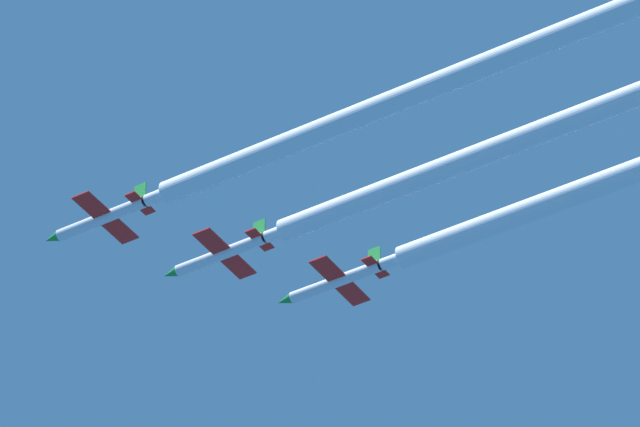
# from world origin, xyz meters

# --- Properties ---
(jet_lead) EXTENTS (8.22, 11.98, 2.88)m
(jet_lead) POSITION_xyz_m (-9.02, 7.55, 146.45)
(jet_lead) COLOR silver
(jet_second_echelon) EXTENTS (8.22, 11.98, 2.88)m
(jet_second_echelon) POSITION_xyz_m (0.36, 0.32, 145.41)
(jet_second_echelon) COLOR silver
(jet_third_echelon) EXTENTS (8.22, 11.98, 2.88)m
(jet_third_echelon) POSITION_xyz_m (8.29, -7.64, 144.10)
(jet_third_echelon) COLOR silver
(smoke_trail_lead) EXTENTS (2.16, 55.80, 2.16)m
(smoke_trail_lead) POSITION_xyz_m (-9.02, -25.82, 146.42)
(smoke_trail_lead) COLOR white
(smoke_trail_second_echelon) EXTENTS (2.16, 47.53, 2.16)m
(smoke_trail_second_echelon) POSITION_xyz_m (0.36, -28.93, 145.38)
(smoke_trail_second_echelon) COLOR white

